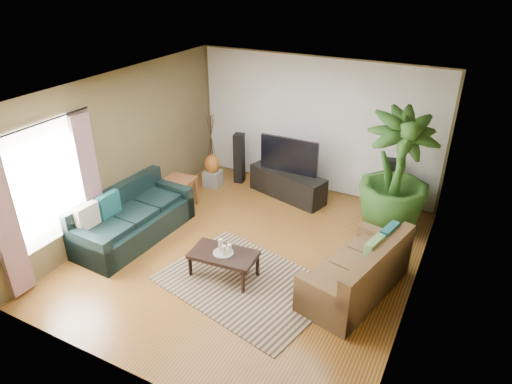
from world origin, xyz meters
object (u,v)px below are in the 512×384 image
Objects in this scene: tv_stand at (288,184)px; speaker_left at (239,158)px; sofa_right at (356,267)px; sofa_left at (133,215)px; vase at (212,164)px; potted_plant at (396,174)px; pedestal at (213,178)px; side_table at (179,193)px; coffee_table at (224,264)px; television at (289,155)px; speaker_right at (387,185)px.

speaker_left reaches higher than tv_stand.
sofa_right is at bearing -32.02° from tv_stand.
vase is at bearing -0.19° from sofa_left.
pedestal is at bearing 179.59° from potted_plant.
vase is 0.74× the size of side_table.
tv_stand is 2.14m from side_table.
television is (-0.19, 2.82, 0.69)m from coffee_table.
vase reaches higher than tv_stand.
tv_stand is at bearing -179.95° from speaker_right.
vase is at bearing 120.04° from coffee_table.
sofa_left reaches higher than coffee_table.
speaker_right is 3.52m from vase.
sofa_right is at bearing -91.30° from potted_plant.
television reaches higher than tv_stand.
speaker_left reaches higher than sofa_left.
sofa_right is at bearing -97.30° from speaker_right.
vase is (0.00, 0.00, 0.32)m from pedestal.
potted_plant is 3.99m from side_table.
speaker_left is 3.36m from potted_plant.
sofa_left is at bearing 168.18° from coffee_table.
side_table reaches higher than coffee_table.
television is at bearing 10.25° from pedestal.
pedestal is (-1.60, -0.29, -0.72)m from television.
pedestal is 0.32m from vase.
sofa_right is at bearing -82.26° from sofa_left.
television is 1.94m from speaker_right.
sofa_right is 4.16m from pedestal.
sofa_right is 2.07m from potted_plant.
side_table is at bearing -165.44° from speaker_right.
tv_stand is at bearing 171.97° from potted_plant.
side_table is (-3.54, -1.71, -0.23)m from speaker_right.
coffee_table is 0.92× the size of speaker_left.
sofa_right is 3.17× the size of side_table.
sofa_left reaches higher than vase.
sofa_right is 5.51× the size of pedestal.
side_table is at bearing -140.98° from television.
sofa_left is at bearing -151.77° from speaker_right.
speaker_right is 2.43× the size of vase.
tv_stand is at bearing 38.60° from side_table.
potted_plant is at bearing -167.75° from sofa_right.
speaker_left is (-1.20, 0.17, 0.27)m from tv_stand.
potted_plant is (2.09, -0.29, 0.81)m from tv_stand.
sofa_right reaches higher than coffee_table.
potted_plant is at bearing -0.41° from vase.
speaker_left is at bearing -172.15° from tv_stand.
potted_plant is at bearing -0.41° from pedestal.
sofa_right is at bearing -45.94° from speaker_left.
television is 2.24m from side_table.
sofa_left is 3.72× the size of side_table.
side_table is at bearing 0.78° from sofa_left.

